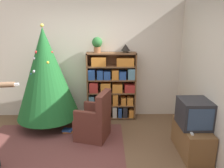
% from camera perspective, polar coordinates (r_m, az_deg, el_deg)
% --- Properties ---
extents(ground_plane, '(14.00, 14.00, 0.00)m').
position_cam_1_polar(ground_plane, '(3.66, -7.62, -19.83)').
color(ground_plane, brown).
extents(wall_back, '(8.00, 0.10, 2.60)m').
position_cam_1_polar(wall_back, '(4.99, -5.67, 6.12)').
color(wall_back, beige).
rests_on(wall_back, ground_plane).
extents(area_rug, '(2.54, 2.04, 0.01)m').
position_cam_1_polar(area_rug, '(4.04, -15.85, -16.59)').
color(area_rug, brown).
rests_on(area_rug, ground_plane).
extents(bookshelf, '(1.08, 0.30, 1.51)m').
position_cam_1_polar(bookshelf, '(4.88, -0.14, -0.73)').
color(bookshelf, brown).
rests_on(bookshelf, ground_plane).
extents(tv_stand, '(0.42, 0.88, 0.49)m').
position_cam_1_polar(tv_stand, '(4.00, 20.07, -13.32)').
color(tv_stand, brown).
rests_on(tv_stand, ground_plane).
extents(television, '(0.48, 0.52, 0.45)m').
position_cam_1_polar(television, '(3.81, 20.73, -7.15)').
color(television, '#28282D').
rests_on(television, tv_stand).
extents(game_remote, '(0.04, 0.12, 0.02)m').
position_cam_1_polar(game_remote, '(3.63, 20.03, -11.91)').
color(game_remote, white).
rests_on(game_remote, tv_stand).
extents(christmas_tree, '(1.28, 1.28, 2.11)m').
position_cam_1_polar(christmas_tree, '(4.61, -16.87, 2.57)').
color(christmas_tree, '#4C3323').
rests_on(christmas_tree, ground_plane).
extents(armchair, '(0.71, 0.70, 0.92)m').
position_cam_1_polar(armchair, '(4.18, -4.59, -9.87)').
color(armchair, brown).
rests_on(armchair, ground_plane).
extents(potted_plant, '(0.22, 0.22, 0.33)m').
position_cam_1_polar(potted_plant, '(4.71, -3.90, 10.48)').
color(potted_plant, '#935B38').
rests_on(potted_plant, bookshelf).
extents(table_lamp, '(0.20, 0.20, 0.18)m').
position_cam_1_polar(table_lamp, '(4.73, 3.55, 9.42)').
color(table_lamp, '#473828').
rests_on(table_lamp, bookshelf).
extents(book_pile_near_tree, '(0.21, 0.16, 0.06)m').
position_cam_1_polar(book_pile_near_tree, '(4.57, -11.49, -11.84)').
color(book_pile_near_tree, orange).
rests_on(book_pile_near_tree, ground_plane).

